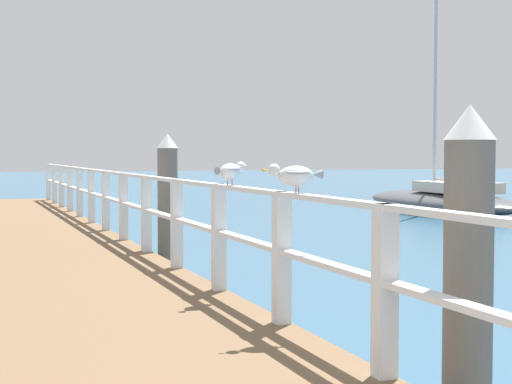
% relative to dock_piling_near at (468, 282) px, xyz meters
% --- Properties ---
extents(pier_deck, '(3.01, 24.18, 0.44)m').
position_rel_dock_piling_near_xyz_m(pier_deck, '(-1.80, 8.34, -0.80)').
color(pier_deck, brown).
rests_on(pier_deck, ground_plane).
extents(pier_railing, '(0.12, 22.70, 1.02)m').
position_rel_dock_piling_near_xyz_m(pier_railing, '(-0.38, 8.34, 0.05)').
color(pier_railing, white).
rests_on(pier_railing, pier_deck).
extents(dock_piling_near, '(0.29, 0.29, 2.02)m').
position_rel_dock_piling_near_xyz_m(dock_piling_near, '(0.00, 0.00, 0.00)').
color(dock_piling_near, '#6B6056').
rests_on(dock_piling_near, ground_plane).
extents(dock_piling_far, '(0.29, 0.29, 2.02)m').
position_rel_dock_piling_near_xyz_m(dock_piling_far, '(0.00, 7.09, 0.00)').
color(dock_piling_far, '#6B6056').
rests_on(dock_piling_far, ground_plane).
extents(seagull_foreground, '(0.48, 0.18, 0.21)m').
position_rel_dock_piling_near_xyz_m(seagull_foreground, '(-0.39, 1.61, 0.57)').
color(seagull_foreground, white).
rests_on(seagull_foreground, pier_railing).
extents(seagull_background, '(0.40, 0.33, 0.21)m').
position_rel_dock_piling_near_xyz_m(seagull_background, '(-0.37, 3.15, 0.57)').
color(seagull_background, white).
rests_on(seagull_background, pier_railing).
extents(boat_0, '(2.68, 7.16, 7.61)m').
position_rel_dock_piling_near_xyz_m(boat_0, '(10.54, 16.53, -0.64)').
color(boat_0, '#4C4C51').
rests_on(boat_0, ground_plane).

